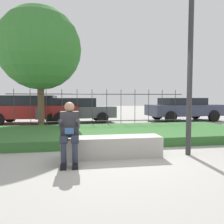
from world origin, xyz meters
TOP-DOWN VIEW (x-y plane):
  - ground_plane at (0.00, 0.00)m, footprint 60.00×60.00m
  - stone_bench at (-0.19, 0.00)m, footprint 2.26×0.55m
  - person_seated_reader at (-1.13, -0.31)m, footprint 0.42×0.73m
  - grass_berm at (0.00, 2.44)m, footprint 9.61×3.47m
  - iron_fence at (-0.00, 4.52)m, footprint 7.61×0.03m
  - car_parked_center at (-1.02, 6.94)m, footprint 4.16×2.07m
  - car_parked_right at (5.22, 7.01)m, footprint 4.42×2.15m
  - car_parked_left at (-3.23, 6.89)m, footprint 4.78×2.13m
  - street_lamp at (1.62, -0.12)m, footprint 0.28×0.28m
  - tree_behind_fence at (-2.55, 5.29)m, footprint 3.62×3.62m

SIDE VIEW (x-z plane):
  - ground_plane at x=0.00m, z-range 0.00..0.00m
  - grass_berm at x=0.00m, z-range 0.00..0.26m
  - stone_bench at x=-0.19m, z-range -0.03..0.44m
  - person_seated_reader at x=-1.13m, z-range 0.06..1.33m
  - car_parked_center at x=-1.02m, z-range 0.04..1.38m
  - car_parked_right at x=5.22m, z-range 0.06..1.40m
  - car_parked_left at x=-3.23m, z-range 0.05..1.51m
  - iron_fence at x=0.00m, z-range 0.04..1.75m
  - street_lamp at x=1.62m, z-range 0.47..4.79m
  - tree_behind_fence at x=-2.55m, z-range 0.84..6.18m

